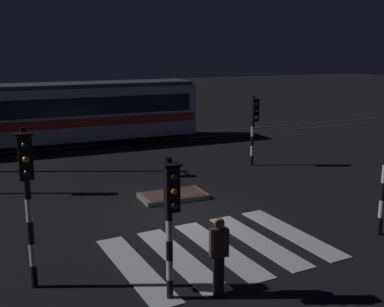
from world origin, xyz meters
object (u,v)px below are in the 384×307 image
(traffic_light_corner_near_left, at_px, (27,185))
(tram, at_px, (35,114))
(pedestrian_waiting_at_kerb, at_px, (219,256))
(traffic_light_kerb_mid_left, at_px, (171,209))
(traffic_light_corner_far_right, at_px, (254,120))

(traffic_light_corner_near_left, xyz_separation_m, tram, (1.58, 15.25, -0.57))
(pedestrian_waiting_at_kerb, bearing_deg, traffic_light_kerb_mid_left, 170.07)
(tram, height_order, pedestrian_waiting_at_kerb, tram)
(traffic_light_kerb_mid_left, distance_m, pedestrian_waiting_at_kerb, 1.49)
(tram, bearing_deg, traffic_light_kerb_mid_left, -86.79)
(traffic_light_corner_far_right, xyz_separation_m, traffic_light_kerb_mid_left, (-7.32, -9.20, -0.02))
(traffic_light_corner_far_right, xyz_separation_m, pedestrian_waiting_at_kerb, (-6.33, -9.37, -1.12))
(traffic_light_corner_far_right, relative_size, traffic_light_kerb_mid_left, 1.01)
(traffic_light_kerb_mid_left, xyz_separation_m, traffic_light_corner_near_left, (-2.53, 1.62, 0.34))
(traffic_light_kerb_mid_left, bearing_deg, tram, 93.21)
(traffic_light_corner_near_left, bearing_deg, traffic_light_kerb_mid_left, -32.66)
(traffic_light_corner_near_left, relative_size, pedestrian_waiting_at_kerb, 2.06)
(traffic_light_corner_near_left, height_order, tram, tram)
(traffic_light_corner_near_left, distance_m, tram, 15.34)
(traffic_light_corner_far_right, distance_m, traffic_light_kerb_mid_left, 11.75)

